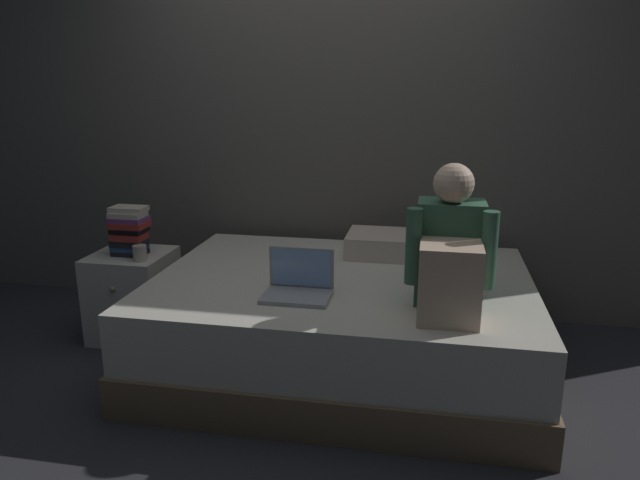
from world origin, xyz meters
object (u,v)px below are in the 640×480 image
Objects in this scene: laptop at (299,285)px; book_stack at (129,230)px; bed at (342,322)px; pillow at (395,245)px; nightstand at (134,295)px; mug at (140,253)px; person_sitting at (450,256)px.

laptop is 1.11× the size of book_stack.
pillow reaches higher than bed.
mug is at bearing -42.69° from nightstand.
laptop reaches higher than bed.
book_stack reaches higher than laptop.
book_stack is 3.20× the size of mug.
book_stack is at bearing 158.01° from laptop.
mug is at bearing -163.53° from pillow.
person_sitting is 1.17× the size of pillow.
book_stack is at bearing 137.54° from mug.
person_sitting reaches higher than mug.
nightstand is 5.82× the size of mug.
mug is at bearing 167.19° from person_sitting.
pillow is 6.22× the size of mug.
nightstand reaches higher than bed.
person_sitting is 0.73m from laptop.
book_stack is (-1.12, 0.45, 0.10)m from laptop.
person_sitting is 2.05× the size of laptop.
pillow is (-0.29, 0.81, -0.19)m from person_sitting.
laptop is (1.13, -0.47, 0.31)m from nightstand.
person_sitting reaches higher than book_stack.
person_sitting is at bearing -33.65° from bed.
book_stack reaches higher than pillow.
nightstand is 1.27m from laptop.
pillow is at bearing 109.77° from person_sitting.
person_sitting is 1.88m from book_stack.
person_sitting reaches higher than nightstand.
bed is at bearing -118.51° from pillow.
pillow is at bearing 10.93° from nightstand.
laptop is at bearing -117.47° from bed.
laptop is (-0.17, -0.32, 0.31)m from bed.
nightstand is 0.94× the size of pillow.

